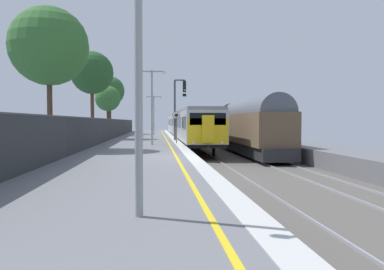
{
  "coord_description": "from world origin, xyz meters",
  "views": [
    {
      "loc": [
        -1.28,
        -17.99,
        1.65
      ],
      "look_at": [
        1.32,
        10.06,
        0.67
      ],
      "focal_mm": 36.25,
      "sensor_mm": 36.0,
      "label": 1
    }
  ],
  "objects": [
    {
      "name": "signal_gantry",
      "position": [
        0.61,
        16.04,
        3.32
      ],
      "size": [
        1.1,
        0.24,
        5.34
      ],
      "color": "#47474C",
      "rests_on": "ground"
    },
    {
      "name": "background_tree_right",
      "position": [
        -7.59,
        5.61,
        5.96
      ],
      "size": [
        4.61,
        4.61,
        8.38
      ],
      "color": "#473323",
      "rests_on": "ground"
    },
    {
      "name": "platform_lamp_mid",
      "position": [
        -1.58,
        9.57,
        3.14
      ],
      "size": [
        2.0,
        0.2,
        5.28
      ],
      "color": "#93999E",
      "rests_on": "ground"
    },
    {
      "name": "ground",
      "position": [
        2.64,
        0.0,
        -0.61
      ],
      "size": [
        17.4,
        110.0,
        1.21
      ],
      "color": "slate"
    },
    {
      "name": "background_tree_left",
      "position": [
        -7.36,
        19.86,
        6.16
      ],
      "size": [
        4.07,
        4.07,
        8.34
      ],
      "color": "#473323",
      "rests_on": "ground"
    },
    {
      "name": "platform_back_fence",
      "position": [
        -5.45,
        0.0,
        1.0
      ],
      "size": [
        0.07,
        99.0,
        1.91
      ],
      "color": "#282B2D",
      "rests_on": "ground"
    },
    {
      "name": "background_tree_back",
      "position": [
        -7.0,
        28.22,
        4.25
      ],
      "size": [
        2.97,
        2.97,
        5.84
      ],
      "color": "#473323",
      "rests_on": "ground"
    },
    {
      "name": "commuter_train_at_platform",
      "position": [
        2.1,
        27.22,
        1.27
      ],
      "size": [
        2.83,
        40.6,
        3.81
      ],
      "color": "#B7B7BC",
      "rests_on": "ground"
    },
    {
      "name": "freight_train_adjacent_track",
      "position": [
        6.1,
        33.49,
        1.37
      ],
      "size": [
        2.6,
        58.76,
        4.36
      ],
      "color": "#232326",
      "rests_on": "ground"
    },
    {
      "name": "background_tree_centre",
      "position": [
        -7.48,
        34.18,
        5.52
      ],
      "size": [
        3.96,
        4.08,
        7.69
      ],
      "color": "#473323",
      "rests_on": "ground"
    },
    {
      "name": "speed_limit_sign",
      "position": [
        0.25,
        11.27,
        1.56
      ],
      "size": [
        0.59,
        0.08,
        2.43
      ],
      "color": "#59595B",
      "rests_on": "ground"
    },
    {
      "name": "platform_lamp_near",
      "position": [
        -1.58,
        -11.27,
        2.98
      ],
      "size": [
        2.0,
        0.2,
        4.97
      ],
      "color": "#93999E",
      "rests_on": "ground"
    },
    {
      "name": "platform_lamp_far",
      "position": [
        -1.58,
        30.41,
        2.9
      ],
      "size": [
        2.0,
        0.2,
        4.83
      ],
      "color": "#93999E",
      "rests_on": "ground"
    }
  ]
}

